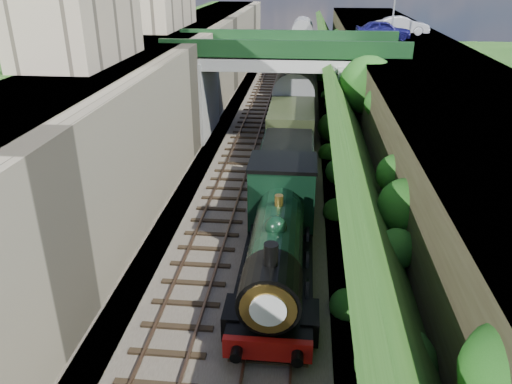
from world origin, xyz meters
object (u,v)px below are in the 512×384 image
road_bridge (291,82)px  locomotive (278,240)px  car_blue (383,30)px  car_silver (402,25)px  tree (369,87)px  tender (286,174)px

road_bridge → locomotive: size_ratio=1.56×
car_blue → car_silver: (2.05, 3.65, -0.01)m
road_bridge → tree: 6.36m
tree → car_silver: size_ratio=1.50×
road_bridge → locomotive: 18.77m
car_blue → tender: car_blue is taller
locomotive → tender: locomotive is taller
tree → car_blue: 10.52m
car_blue → locomotive: (-6.63, -24.79, -5.08)m
tree → locomotive: tree is taller
locomotive → car_silver: bearing=73.0°
car_blue → tender: (-6.63, -17.43, -5.36)m
tree → tender: (-4.71, -7.35, -3.03)m
tree → car_blue: (1.92, 10.08, 2.33)m
road_bridge → tree: road_bridge is taller
road_bridge → tree: bearing=-38.3°
road_bridge → locomotive: bearing=-89.2°
car_blue → locomotive: car_blue is taller
locomotive → tender: 7.37m
tree → car_blue: size_ratio=1.54×
tender → road_bridge: bearing=91.3°
tree → road_bridge: bearing=141.7°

